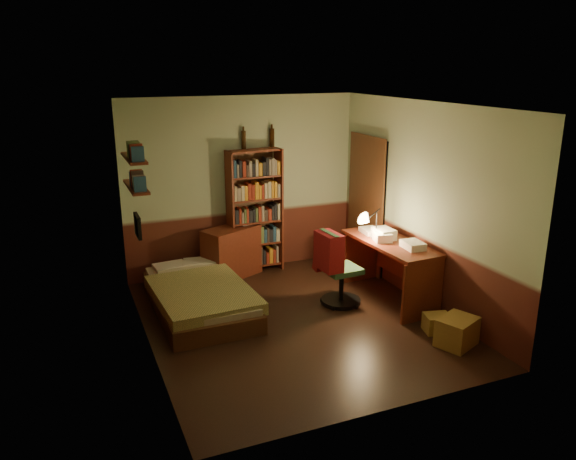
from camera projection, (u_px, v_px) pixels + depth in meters
name	position (u px, v px, depth m)	size (l,w,h in m)	color
floor	(296.00, 322.00, 6.88)	(3.50, 4.00, 0.02)	black
ceiling	(297.00, 104.00, 6.13)	(3.50, 4.00, 0.02)	silver
wall_back	(242.00, 185.00, 8.28)	(3.50, 0.02, 2.60)	#A3B997
wall_left	(142.00, 237.00, 5.86)	(0.02, 4.00, 2.60)	#A3B997
wall_right	(423.00, 205.00, 7.15)	(0.02, 4.00, 2.60)	#A3B997
wall_front	(391.00, 278.00, 4.72)	(3.50, 0.02, 2.60)	#A3B997
doorway	(367.00, 205.00, 8.37)	(0.06, 0.90, 2.00)	black
door_trim	(365.00, 205.00, 8.36)	(0.02, 0.98, 2.08)	#422515
bed	(199.00, 287.00, 7.15)	(1.07, 2.01, 0.60)	olive
dresser	(232.00, 252.00, 8.23)	(0.84, 0.42, 0.74)	#5B2214
mini_stereo	(246.00, 219.00, 8.32)	(0.24, 0.19, 0.13)	#B2B2B7
bookshelf	(255.00, 212.00, 8.30)	(0.79, 0.25, 1.85)	#5B2214
bottle_left	(244.00, 140.00, 8.05)	(0.07, 0.07, 0.26)	black
bottle_right	(272.00, 138.00, 8.20)	(0.07, 0.07, 0.27)	black
desk	(390.00, 270.00, 7.44)	(0.62, 1.50, 0.80)	#5B2214
paper_stack	(382.00, 236.00, 7.34)	(0.21, 0.28, 0.11)	silver
desk_lamp	(377.00, 215.00, 7.35)	(0.19, 0.19, 0.64)	black
office_chair	(342.00, 262.00, 7.24)	(0.57, 0.50, 1.14)	#36653D
red_jacket	(333.00, 206.00, 6.75)	(0.22, 0.41, 0.48)	#AA1A21
wall_shelf_lower	(136.00, 187.00, 6.79)	(0.20, 0.90, 0.03)	#5B2214
wall_shelf_upper	(134.00, 158.00, 6.69)	(0.20, 0.90, 0.03)	#5B2214
framed_picture	(138.00, 226.00, 6.41)	(0.04, 0.32, 0.26)	black
cardboard_box_a	(457.00, 332.00, 6.26)	(0.43, 0.34, 0.32)	olive
cardboard_box_b	(437.00, 323.00, 6.59)	(0.30, 0.25, 0.21)	olive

